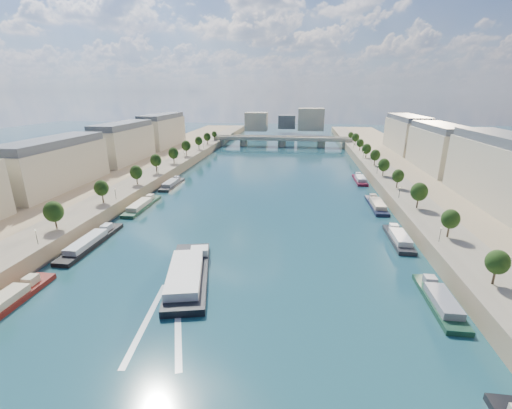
# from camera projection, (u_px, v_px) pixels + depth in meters

# --- Properties ---
(ground) EXTENTS (700.00, 700.00, 0.00)m
(ground) POSITION_uv_depth(u_px,v_px,m) (264.00, 194.00, 150.88)
(ground) COLOR #0D2A3C
(ground) RESTS_ON ground
(quay_left) EXTENTS (44.00, 520.00, 5.00)m
(quay_left) POSITION_uv_depth(u_px,v_px,m) (110.00, 184.00, 158.72)
(quay_left) COLOR #9E8460
(quay_left) RESTS_ON ground
(quay_right) EXTENTS (44.00, 520.00, 5.00)m
(quay_right) POSITION_uv_depth(u_px,v_px,m) (437.00, 195.00, 141.47)
(quay_right) COLOR #9E8460
(quay_right) RESTS_ON ground
(pave_left) EXTENTS (14.00, 520.00, 0.10)m
(pave_left) POSITION_uv_depth(u_px,v_px,m) (140.00, 179.00, 156.12)
(pave_left) COLOR gray
(pave_left) RESTS_ON quay_left
(pave_right) EXTENTS (14.00, 520.00, 0.10)m
(pave_right) POSITION_uv_depth(u_px,v_px,m) (400.00, 188.00, 142.46)
(pave_right) COLOR gray
(pave_right) RESTS_ON quay_right
(trees_left) EXTENTS (4.80, 268.80, 8.26)m
(trees_left) POSITION_uv_depth(u_px,v_px,m) (145.00, 167.00, 156.06)
(trees_left) COLOR #382B1E
(trees_left) RESTS_ON ground
(trees_right) EXTENTS (4.80, 268.80, 8.26)m
(trees_right) POSITION_uv_depth(u_px,v_px,m) (391.00, 170.00, 150.41)
(trees_right) COLOR #382B1E
(trees_right) RESTS_ON ground
(lamps_left) EXTENTS (0.36, 200.36, 4.28)m
(lamps_left) POSITION_uv_depth(u_px,v_px,m) (139.00, 179.00, 145.31)
(lamps_left) COLOR black
(lamps_left) RESTS_ON ground
(lamps_right) EXTENTS (0.36, 200.36, 4.28)m
(lamps_right) POSITION_uv_depth(u_px,v_px,m) (387.00, 178.00, 146.85)
(lamps_right) COLOR black
(lamps_right) RESTS_ON ground
(buildings_left) EXTENTS (16.00, 226.00, 23.20)m
(buildings_left) POSITION_uv_depth(u_px,v_px,m) (94.00, 149.00, 167.19)
(buildings_left) COLOR #C1B794
(buildings_left) RESTS_ON ground
(buildings_right) EXTENTS (16.00, 226.00, 23.20)m
(buildings_right) POSITION_uv_depth(u_px,v_px,m) (464.00, 157.00, 146.82)
(buildings_right) COLOR #C1B794
(buildings_right) RESTS_ON ground
(skyline) EXTENTS (79.00, 42.00, 22.00)m
(skyline) POSITION_uv_depth(u_px,v_px,m) (289.00, 120.00, 352.58)
(skyline) COLOR #C1B794
(skyline) RESTS_ON ground
(bridge) EXTENTS (112.00, 12.00, 8.15)m
(bridge) POSITION_uv_depth(u_px,v_px,m) (282.00, 140.00, 281.11)
(bridge) COLOR #C1B79E
(bridge) RESTS_ON ground
(tour_barge) EXTENTS (16.01, 32.93, 4.30)m
(tour_barge) POSITION_uv_depth(u_px,v_px,m) (188.00, 274.00, 82.71)
(tour_barge) COLOR black
(tour_barge) RESTS_ON ground
(wake) EXTENTS (13.41, 25.98, 0.04)m
(wake) POSITION_uv_depth(u_px,v_px,m) (162.00, 321.00, 67.57)
(wake) COLOR silver
(wake) RESTS_ON ground
(moored_barges_left) EXTENTS (5.00, 157.30, 3.60)m
(moored_barges_left) POSITION_uv_depth(u_px,v_px,m) (91.00, 242.00, 101.11)
(moored_barges_left) COLOR #1C213D
(moored_barges_left) RESTS_ON ground
(moored_barges_right) EXTENTS (5.00, 163.30, 3.60)m
(moored_barges_right) POSITION_uv_depth(u_px,v_px,m) (398.00, 237.00, 104.32)
(moored_barges_right) COLOR black
(moored_barges_right) RESTS_ON ground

